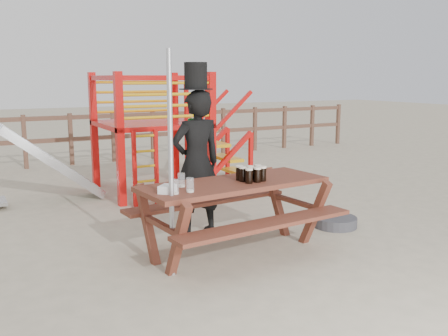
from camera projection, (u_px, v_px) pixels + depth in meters
The scene contains 10 objects.
ground at pixel (245, 253), 5.79m from camera, with size 60.00×60.00×0.00m, color #B4A78C.
back_fence at pixel (92, 132), 11.70m from camera, with size 15.09×0.09×1.20m.
playground_fort at pixel (147, 131), 8.75m from camera, with size 4.71×1.84×2.10m.
picnic_table at pixel (234, 208), 5.72m from camera, with size 2.29×1.68×0.84m.
man_with_hat at pixel (197, 159), 6.33m from camera, with size 0.70×0.47×2.19m.
metal_pole at pixel (171, 166), 4.94m from camera, with size 0.05×0.05×2.28m, color #B2B2B7.
parasol_base at pixel (335, 222), 6.80m from camera, with size 0.59×0.59×0.25m.
paper_bag at pixel (167, 189), 5.10m from camera, with size 0.18×0.14×0.08m, color white.
stout_pints at pixel (251, 174), 5.67m from camera, with size 0.30×0.29×0.17m.
empty_glasses at pixel (182, 184), 5.18m from camera, with size 0.28×0.36×0.15m.
Camera 1 is at (-2.85, -4.73, 2.01)m, focal length 40.00 mm.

